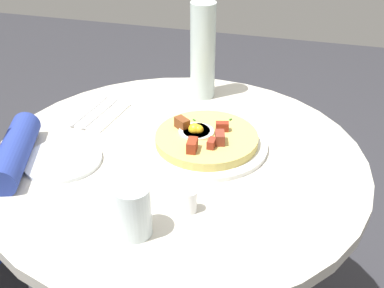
% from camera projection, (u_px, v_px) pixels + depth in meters
% --- Properties ---
extents(dining_table, '(0.91, 0.91, 0.74)m').
position_uv_depth(dining_table, '(178.00, 212.00, 1.24)').
color(dining_table, beige).
rests_on(dining_table, ground_plane).
extents(pizza_plate, '(0.30, 0.30, 0.01)m').
position_uv_depth(pizza_plate, '(206.00, 144.00, 1.17)').
color(pizza_plate, white).
rests_on(pizza_plate, dining_table).
extents(breakfast_pizza, '(0.25, 0.25, 0.05)m').
position_uv_depth(breakfast_pizza, '(206.00, 138.00, 1.16)').
color(breakfast_pizza, tan).
rests_on(breakfast_pizza, pizza_plate).
extents(bread_plate, '(0.18, 0.18, 0.01)m').
position_uv_depth(bread_plate, '(63.00, 160.00, 1.12)').
color(bread_plate, white).
rests_on(bread_plate, dining_table).
extents(napkin, '(0.16, 0.18, 0.00)m').
position_uv_depth(napkin, '(94.00, 113.00, 1.32)').
color(napkin, white).
rests_on(napkin, dining_table).
extents(fork, '(0.03, 0.18, 0.00)m').
position_uv_depth(fork, '(89.00, 111.00, 1.32)').
color(fork, silver).
rests_on(fork, napkin).
extents(knife, '(0.03, 0.18, 0.00)m').
position_uv_depth(knife, '(100.00, 113.00, 1.31)').
color(knife, silver).
rests_on(knife, napkin).
extents(water_glass, '(0.07, 0.07, 0.11)m').
position_uv_depth(water_glass, '(136.00, 211.00, 0.89)').
color(water_glass, silver).
rests_on(water_glass, dining_table).
extents(water_bottle, '(0.07, 0.07, 0.28)m').
position_uv_depth(water_bottle, '(203.00, 51.00, 1.34)').
color(water_bottle, silver).
rests_on(water_bottle, dining_table).
extents(salt_shaker, '(0.03, 0.03, 0.05)m').
position_uv_depth(salt_shaker, '(190.00, 201.00, 0.96)').
color(salt_shaker, white).
rests_on(salt_shaker, dining_table).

